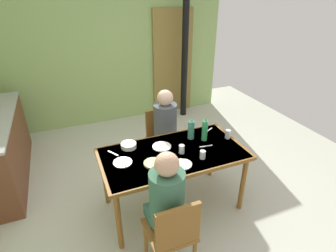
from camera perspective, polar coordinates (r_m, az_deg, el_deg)
name	(u,v)px	position (r m, az deg, el deg)	size (l,w,h in m)	color
ground_plane	(157,201)	(3.42, -2.36, -15.64)	(6.49, 6.49, 0.00)	beige
wall_back	(107,54)	(5.03, -12.91, 14.62)	(4.40, 0.10, 2.52)	#91B666
door_wooden	(173,63)	(5.36, 1.01, 13.20)	(0.80, 0.05, 2.00)	olive
stove_pipe_column	(185,52)	(5.11, 3.60, 15.44)	(0.12, 0.12, 2.52)	black
dining_table	(173,158)	(2.94, 1.12, -6.83)	(1.56, 0.83, 0.75)	brown
chair_near_diner	(173,232)	(2.44, 0.96, -21.67)	(0.40, 0.40, 0.87)	brown
chair_far_diner	(162,137)	(3.69, -1.28, -2.34)	(0.40, 0.40, 0.87)	brown
person_near_diner	(166,196)	(2.32, -0.35, -14.73)	(0.30, 0.37, 0.77)	#366551
person_far_diner	(166,123)	(3.44, -0.50, 0.69)	(0.30, 0.37, 0.77)	#4D4A51
water_bottle_green_near	(205,130)	(3.09, 7.82, -0.81)	(0.07, 0.07, 0.28)	#319C58
water_bottle_green_far	(191,129)	(3.11, 4.93, -0.69)	(0.07, 0.07, 0.26)	#3F8B72
serving_bowl_center	(129,145)	(3.00, -8.37, -4.11)	(0.17, 0.17, 0.06)	silver
dinner_plate_near_left	(162,147)	(2.99, -1.34, -4.38)	(0.21, 0.21, 0.01)	white
dinner_plate_near_right	(182,164)	(2.72, 3.09, -8.12)	(0.19, 0.19, 0.01)	white
dinner_plate_far_center	(123,162)	(2.78, -9.61, -7.63)	(0.19, 0.19, 0.01)	white
drinking_glass_by_near_diner	(182,149)	(2.87, 2.92, -4.95)	(0.06, 0.06, 0.10)	silver
drinking_glass_by_far_diner	(203,155)	(2.81, 7.38, -6.06)	(0.06, 0.06, 0.09)	silver
drinking_glass_spare_center	(228,134)	(3.21, 12.60, -1.71)	(0.06, 0.06, 0.11)	silver
bread_plate_sliced	(153,163)	(2.73, -3.19, -7.91)	(0.19, 0.19, 0.02)	#DBB77A
cutlery_knife_near	(206,146)	(3.04, 8.06, -4.26)	(0.15, 0.02, 0.00)	silver
cutlery_fork_near	(209,130)	(3.37, 8.69, -0.87)	(0.15, 0.02, 0.00)	silver
cutlery_knife_far	(113,153)	(2.95, -11.64, -5.66)	(0.15, 0.02, 0.00)	silver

